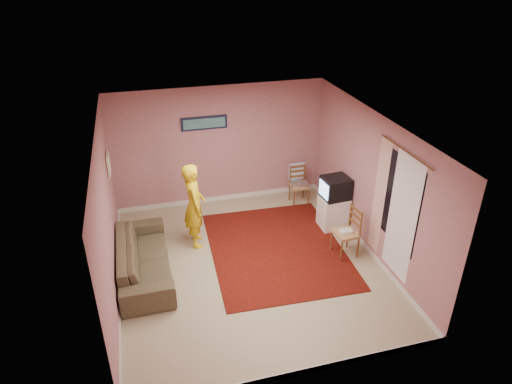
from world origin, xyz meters
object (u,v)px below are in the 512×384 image
object	(u,v)px
tv_cabinet	(333,212)
crt_tv	(335,188)
chair_a	(299,182)
person	(194,205)
sofa	(144,258)
chair_b	(346,228)

from	to	relation	value
tv_cabinet	crt_tv	bearing A→B (deg)	-175.65
tv_cabinet	chair_a	size ratio (longest dim) A/B	1.46
person	sofa	bearing A→B (deg)	125.20
crt_tv	person	distance (m)	2.74
chair_b	person	distance (m)	2.79
tv_cabinet	person	bearing A→B (deg)	177.09
chair_b	sofa	bearing A→B (deg)	-101.51
crt_tv	person	bearing A→B (deg)	172.73
sofa	tv_cabinet	bearing A→B (deg)	-81.94
tv_cabinet	chair_b	world-z (taller)	chair_b
chair_a	person	size ratio (longest dim) A/B	0.28
tv_cabinet	sofa	size ratio (longest dim) A/B	0.31
crt_tv	chair_a	world-z (taller)	crt_tv
crt_tv	chair_b	distance (m)	1.01
chair_b	person	bearing A→B (deg)	-118.21
sofa	person	xyz separation A→B (m)	(1.00, 0.70, 0.51)
tv_cabinet	crt_tv	xyz separation A→B (m)	(-0.01, -0.00, 0.55)
chair_a	person	xyz separation A→B (m)	(-2.43, -0.99, 0.31)
tv_cabinet	sofa	xyz separation A→B (m)	(-3.75, -0.56, -0.02)
crt_tv	sofa	world-z (taller)	crt_tv
crt_tv	sofa	distance (m)	3.83
chair_a	sofa	size ratio (longest dim) A/B	0.21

